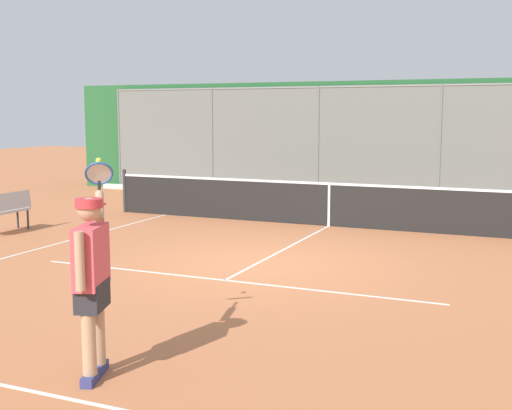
# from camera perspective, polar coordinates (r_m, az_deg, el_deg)

# --- Properties ---
(ground_plane) EXTENTS (60.00, 60.00, 0.00)m
(ground_plane) POSITION_cam_1_polar(r_m,az_deg,el_deg) (11.01, 0.08, -5.04)
(ground_plane) COLOR #B76B42
(court_line_markings) EXTENTS (8.34, 9.49, 0.01)m
(court_line_markings) POSITION_cam_1_polar(r_m,az_deg,el_deg) (9.66, -3.53, -6.88)
(court_line_markings) COLOR white
(court_line_markings) RESTS_ON ground
(fence_backdrop) EXTENTS (20.03, 1.37, 3.36)m
(fence_backdrop) POSITION_cam_1_polar(r_m,az_deg,el_deg) (19.40, 10.74, 5.40)
(fence_backdrop) COLOR slate
(fence_backdrop) RESTS_ON ground
(tennis_net) EXTENTS (10.72, 0.09, 1.07)m
(tennis_net) POSITION_cam_1_polar(r_m,az_deg,el_deg) (14.63, 6.28, 0.10)
(tennis_net) COLOR #2D2D2D
(tennis_net) RESTS_ON ground
(tennis_player) EXTENTS (0.80, 1.27, 2.00)m
(tennis_player) POSITION_cam_1_polar(r_m,az_deg,el_deg) (6.33, -13.89, -5.67)
(tennis_player) COLOR navy
(tennis_player) RESTS_ON ground
(courtside_bench) EXTENTS (0.40, 1.30, 0.84)m
(courtside_bench) POSITION_cam_1_polar(r_m,az_deg,el_deg) (14.62, -20.78, -0.30)
(courtside_bench) COLOR #B7B7BC
(courtside_bench) RESTS_ON ground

